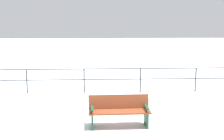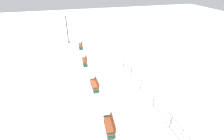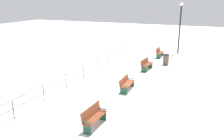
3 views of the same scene
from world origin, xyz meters
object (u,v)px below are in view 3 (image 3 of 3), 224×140
bench_second (94,116)px  bench_fourth (146,64)px  bench_fifth (159,52)px  lamppost_middle (180,22)px  bench_third (126,83)px  trash_bin (166,60)px

bench_second → bench_fourth: 9.75m
bench_fifth → lamppost_middle: size_ratio=0.32×
bench_third → trash_bin: 7.12m
bench_second → trash_bin: size_ratio=1.72×
bench_fifth → trash_bin: trash_bin is taller
bench_fourth → lamppost_middle: 7.98m
trash_bin → bench_second: bearing=-94.9°
lamppost_middle → trash_bin: 5.91m
bench_third → trash_bin: trash_bin is taller
bench_third → bench_fourth: (-0.02, 4.88, 0.03)m
bench_fifth → trash_bin: 2.97m
bench_fourth → lamppost_middle: lamppost_middle is taller
bench_fifth → lamppost_middle: bearing=58.7°
bench_second → lamppost_middle: 17.34m
bench_second → bench_third: size_ratio=0.97×
lamppost_middle → trash_bin: bearing=-93.4°
trash_bin → bench_fourth: bearing=-119.0°
bench_second → bench_fifth: size_ratio=0.98×
bench_fifth → lamppost_middle: (1.48, 2.44, 2.85)m
bench_third → bench_fifth: bench_fifth is taller
bench_second → trash_bin: trash_bin is taller
bench_third → lamppost_middle: lamppost_middle is taller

